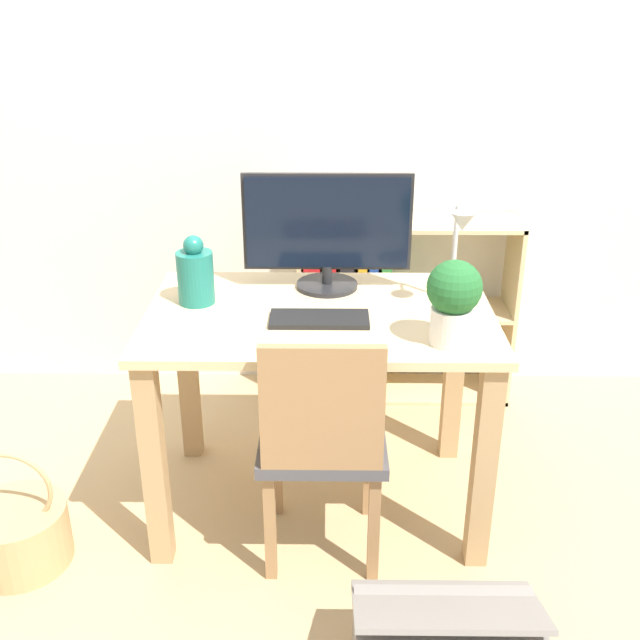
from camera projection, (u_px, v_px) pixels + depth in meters
The scene contains 11 objects.
ground_plane at pixel (320, 500), 2.77m from camera, with size 10.00×10.00×0.00m, color tan.
wall_back at pixel (322, 100), 3.15m from camera, with size 8.00×0.05×2.60m.
desk at pixel (320, 353), 2.52m from camera, with size 1.14×0.73×0.76m.
monitor at pixel (327, 228), 2.57m from camera, with size 0.58×0.22×0.41m.
keyboard at pixel (320, 319), 2.39m from camera, with size 0.32×0.14×0.02m.
vase at pixel (195, 274), 2.49m from camera, with size 0.12×0.12×0.24m.
desk_lamp at pixel (458, 248), 2.42m from camera, with size 0.10×0.19×0.34m.
potted_plant at pixel (454, 299), 2.19m from camera, with size 0.16×0.16×0.26m.
chair at pixel (322, 439), 2.32m from camera, with size 0.40×0.40×0.84m.
bookshelf at pixel (366, 314), 3.36m from camera, with size 0.95×0.28×0.83m.
basket at pixel (18, 533), 2.44m from camera, with size 0.33×0.33×0.42m.
Camera 1 is at (0.03, -2.26, 1.75)m, focal length 42.00 mm.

